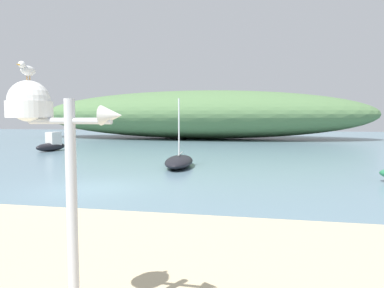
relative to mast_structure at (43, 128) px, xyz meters
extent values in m
plane|color=slate|center=(-3.97, 8.85, -2.61)|extent=(120.00, 120.00, 0.00)
ellipsoid|color=#517547|center=(-5.57, 41.78, 0.47)|extent=(43.51, 14.50, 6.16)
cylinder|color=silver|center=(0.33, 0.00, -1.04)|extent=(0.12, 0.12, 2.74)
cylinder|color=silver|center=(0.33, 0.00, 0.08)|extent=(0.98, 0.07, 0.07)
cylinder|color=white|center=(-0.16, 0.00, 0.21)|extent=(0.50, 0.50, 0.18)
sphere|color=white|center=(-0.16, 0.00, 0.30)|extent=(0.46, 0.46, 0.46)
cone|color=silver|center=(0.81, 0.00, 0.14)|extent=(0.24, 0.22, 0.22)
cylinder|color=orange|center=(-0.14, 0.00, 0.56)|extent=(0.01, 0.01, 0.05)
cylinder|color=orange|center=(-0.18, 0.00, 0.56)|extent=(0.01, 0.01, 0.05)
ellipsoid|color=white|center=(-0.16, 0.00, 0.64)|extent=(0.12, 0.21, 0.11)
ellipsoid|color=#9EA0A8|center=(-0.16, 0.00, 0.66)|extent=(0.10, 0.20, 0.04)
sphere|color=white|center=(-0.18, -0.08, 0.69)|extent=(0.08, 0.08, 0.08)
cone|color=gold|center=(-0.18, -0.14, 0.69)|extent=(0.03, 0.05, 0.02)
ellipsoid|color=black|center=(-2.04, 15.23, -2.31)|extent=(1.92, 4.28, 0.61)
cylinder|color=silver|center=(-2.04, 15.23, -0.51)|extent=(0.08, 0.08, 3.34)
cylinder|color=silver|center=(-2.11, 15.85, -1.93)|extent=(0.27, 1.86, 0.06)
ellipsoid|color=black|center=(-14.36, 22.23, -2.27)|extent=(1.68, 3.00, 0.68)
cube|color=silver|center=(-14.29, 22.50, -1.62)|extent=(1.01, 1.16, 1.10)
camera|label=1|loc=(2.38, -3.53, 0.12)|focal=33.05mm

